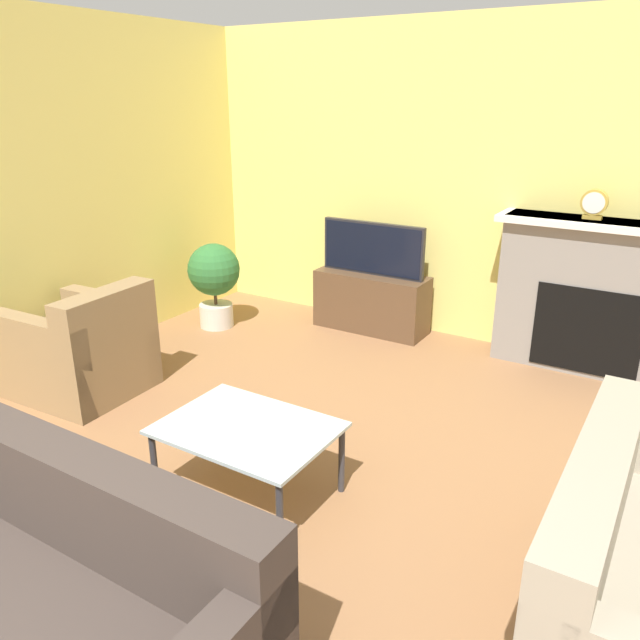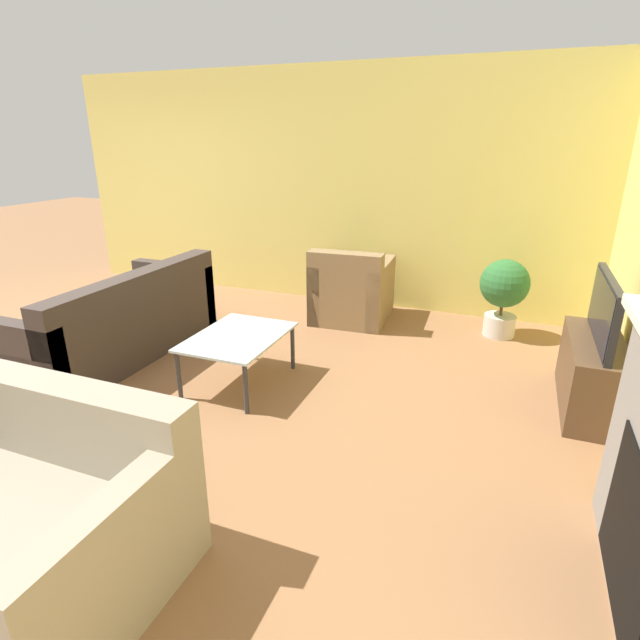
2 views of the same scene
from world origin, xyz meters
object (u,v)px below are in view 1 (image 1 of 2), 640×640
armchair_by_window (83,354)px  mantel_clock (594,204)px  coffee_table (248,433)px  tv (373,249)px  couch_sectional (5,611)px  potted_plant (214,277)px

armchair_by_window → mantel_clock: bearing=125.5°
coffee_table → mantel_clock: (1.15, 2.74, 0.94)m
tv → couch_sectional: bearing=-82.3°
tv → coffee_table: (0.62, -2.64, -0.39)m
tv → potted_plant: bearing=-151.8°
coffee_table → mantel_clock: size_ratio=4.10×
armchair_by_window → coffee_table: 1.86m
tv → coffee_table: tv is taller
couch_sectional → mantel_clock: size_ratio=9.34×
coffee_table → potted_plant: potted_plant is taller
tv → couch_sectional: size_ratio=0.48×
couch_sectional → coffee_table: couch_sectional is taller
couch_sectional → mantel_clock: 4.40m
potted_plant → mantel_clock: (3.06, 0.79, 0.84)m
couch_sectional → armchair_by_window: size_ratio=2.29×
tv → potted_plant: size_ratio=1.24×
armchair_by_window → potted_plant: (-0.09, 1.57, 0.18)m
couch_sectional → potted_plant: size_ratio=2.59×
coffee_table → couch_sectional: bearing=-93.3°
tv → couch_sectional: (0.54, -4.00, -0.49)m
tv → couch_sectional: tv is taller
armchair_by_window → mantel_clock: size_ratio=4.08×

